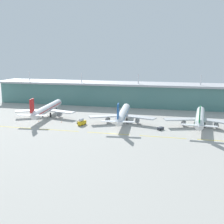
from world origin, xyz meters
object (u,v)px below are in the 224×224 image
object	(u,v)px
airliner_near	(47,109)
safety_cone_nose_front	(39,121)
safety_cone_left_wingtip	(61,122)
pushback_tug	(161,128)
fuel_truck	(82,122)
airliner_far	(200,118)
baggage_cart	(79,122)
airliner_middle	(123,114)

from	to	relation	value
airliner_near	safety_cone_nose_front	bearing A→B (deg)	-84.56
safety_cone_left_wingtip	pushback_tug	bearing A→B (deg)	-3.58
pushback_tug	fuel_truck	bearing A→B (deg)	-179.80
airliner_far	pushback_tug	bearing A→B (deg)	-149.55
pushback_tug	airliner_near	bearing A→B (deg)	167.56
pushback_tug	baggage_cart	bearing A→B (deg)	175.91
fuel_truck	safety_cone_nose_front	xyz separation A→B (m)	(-34.85, 2.79, -1.91)
airliner_far	airliner_middle	bearing A→B (deg)	-178.99
airliner_near	baggage_cart	bearing A→B (deg)	-25.96
pushback_tug	fuel_truck	distance (m)	55.00
airliner_far	baggage_cart	world-z (taller)	airliner_far
baggage_cart	safety_cone_left_wingtip	distance (m)	13.89
safety_cone_left_wingtip	safety_cone_nose_front	distance (m)	17.43
baggage_cart	safety_cone_left_wingtip	size ratio (longest dim) A/B	5.73
safety_cone_left_wingtip	baggage_cart	bearing A→B (deg)	-1.44
airliner_near	baggage_cart	size ratio (longest dim) A/B	17.27
airliner_middle	pushback_tug	distance (m)	32.31
baggage_cart	airliner_middle	bearing A→B (deg)	18.07
airliner_far	pushback_tug	world-z (taller)	airliner_far
baggage_cart	airliner_far	bearing A→B (deg)	7.29
airliner_near	pushback_tug	xyz separation A→B (m)	(91.51, -20.18, -5.35)
airliner_near	pushback_tug	world-z (taller)	airliner_near
airliner_middle	pushback_tug	bearing A→B (deg)	-26.05
airliner_far	baggage_cart	size ratio (longest dim) A/B	16.06
airliner_near	baggage_cart	distance (m)	36.90
pushback_tug	fuel_truck	world-z (taller)	fuel_truck
airliner_near	safety_cone_nose_front	size ratio (longest dim) A/B	98.95
airliner_middle	fuel_truck	bearing A→B (deg)	-151.72
airliner_far	fuel_truck	xyz separation A→B (m)	(-80.41, -15.13, -4.19)
pushback_tug	safety_cone_nose_front	xyz separation A→B (m)	(-89.83, 2.60, -0.75)
airliner_far	safety_cone_nose_front	world-z (taller)	airliner_far
pushback_tug	safety_cone_nose_front	distance (m)	89.88
airliner_near	safety_cone_left_wingtip	size ratio (longest dim) A/B	98.95
fuel_truck	safety_cone_nose_front	world-z (taller)	fuel_truck
airliner_near	airliner_middle	size ratio (longest dim) A/B	1.05
baggage_cart	fuel_truck	size ratio (longest dim) A/B	0.53
airliner_middle	safety_cone_nose_front	bearing A→B (deg)	-169.46
airliner_far	safety_cone_left_wingtip	world-z (taller)	airliner_far
airliner_middle	baggage_cart	bearing A→B (deg)	-161.93
baggage_cart	fuel_truck	world-z (taller)	fuel_truck
pushback_tug	safety_cone_nose_front	size ratio (longest dim) A/B	7.13
safety_cone_nose_front	fuel_truck	bearing A→B (deg)	-4.57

